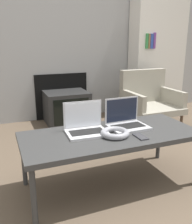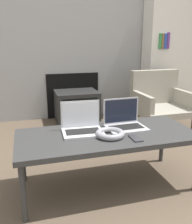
{
  "view_description": "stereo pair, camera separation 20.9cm",
  "coord_description": "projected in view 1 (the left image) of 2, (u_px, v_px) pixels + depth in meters",
  "views": [
    {
      "loc": [
        -0.76,
        -1.27,
        1.09
      ],
      "look_at": [
        0.0,
        0.6,
        0.51
      ],
      "focal_mm": 40.0,
      "sensor_mm": 36.0,
      "label": 1
    },
    {
      "loc": [
        -0.56,
        -1.34,
        1.09
      ],
      "look_at": [
        0.0,
        0.6,
        0.51
      ],
      "focal_mm": 40.0,
      "sensor_mm": 36.0,
      "label": 2
    }
  ],
  "objects": [
    {
      "name": "headphones",
      "position": [
        115.0,
        133.0,
        1.79
      ],
      "size": [
        0.21,
        0.21,
        0.04
      ],
      "color": "gray",
      "rests_on": "table"
    },
    {
      "name": "phone",
      "position": [
        140.0,
        137.0,
        1.77
      ],
      "size": [
        0.06,
        0.13,
        0.01
      ],
      "color": "#333338",
      "rests_on": "table"
    },
    {
      "name": "table",
      "position": [
        111.0,
        137.0,
        1.86
      ],
      "size": [
        1.32,
        0.57,
        0.43
      ],
      "color": "#333333",
      "rests_on": "ground_plane"
    },
    {
      "name": "laptop_left",
      "position": [
        85.0,
        126.0,
        1.86
      ],
      "size": [
        0.31,
        0.24,
        0.22
      ],
      "rotation": [
        0.0,
        0.0,
        -0.06
      ],
      "color": "silver",
      "rests_on": "table"
    },
    {
      "name": "armchair",
      "position": [
        148.0,
        98.0,
        3.36
      ],
      "size": [
        0.67,
        0.62,
        0.71
      ],
      "rotation": [
        0.0,
        0.0,
        0.01
      ],
      "color": "gray",
      "rests_on": "ground_plane"
    },
    {
      "name": "laptop_right",
      "position": [
        126.0,
        121.0,
        1.98
      ],
      "size": [
        0.31,
        0.24,
        0.22
      ],
      "rotation": [
        0.0,
        0.0,
        0.03
      ],
      "color": "#B2B2B7",
      "rests_on": "table"
    },
    {
      "name": "tv",
      "position": [
        67.0,
        107.0,
        3.4
      ],
      "size": [
        0.57,
        0.48,
        0.43
      ],
      "color": "black",
      "rests_on": "ground_plane"
    },
    {
      "name": "wall_back",
      "position": [
        51.0,
        25.0,
        3.33
      ],
      "size": [
        7.0,
        0.08,
        2.6
      ],
      "color": "#999999",
      "rests_on": "ground_plane"
    },
    {
      "name": "ground_plane",
      "position": [
        129.0,
        206.0,
        1.71
      ],
      "size": [
        14.0,
        14.0,
        0.0
      ],
      "primitive_type": "plane",
      "color": "brown"
    },
    {
      "name": "bookshelf",
      "position": [
        157.0,
        54.0,
        3.83
      ],
      "size": [
        0.84,
        0.32,
        1.78
      ],
      "color": "silver",
      "rests_on": "ground_plane"
    }
  ]
}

